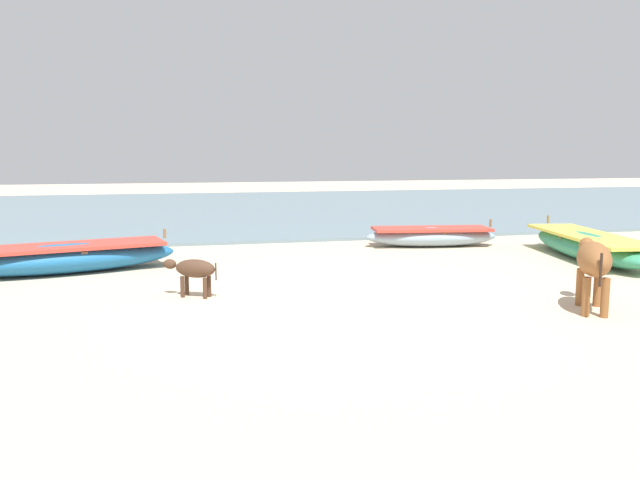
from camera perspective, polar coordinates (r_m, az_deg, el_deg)
ground at (r=10.47m, az=1.84°, el=-5.17°), size 80.00×80.00×0.00m
sea_water at (r=26.32m, az=-7.14°, el=2.91°), size 60.00×20.00×0.08m
fishing_boat_0 at (r=16.13m, az=10.25°, el=0.37°), size 3.51×1.45×0.69m
fishing_boat_1 at (r=15.20m, az=23.54°, el=-0.47°), size 1.89×4.72×0.78m
fishing_boat_3 at (r=13.39m, az=-22.53°, el=-1.50°), size 4.53×2.23×0.78m
cow_adult_brown at (r=10.25m, az=23.96°, el=-1.79°), size 1.05×1.55×1.07m
calf_near_dark at (r=10.50m, az=-11.63°, el=-2.73°), size 0.93×0.64×0.64m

